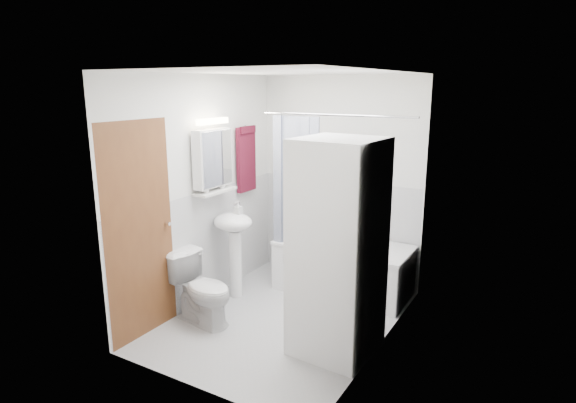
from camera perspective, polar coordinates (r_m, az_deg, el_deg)
The scene contains 20 objects.
floor at distance 4.97m, azimuth -0.57°, elevation -13.79°, with size 2.60×2.60×0.00m, color #B4B4B9.
room_walls at distance 4.48m, azimuth -0.62°, elevation 3.34°, with size 2.60×2.60×2.60m.
wainscot at distance 4.96m, azimuth 1.15°, elevation -6.26°, with size 1.98×2.58×2.58m.
door at distance 4.73m, azimuth -14.02°, elevation -2.57°, with size 0.05×2.00×2.00m.
bathtub at distance 5.49m, azimuth 6.52°, elevation -7.54°, with size 1.49×0.70×0.57m.
tub_spout at distance 5.54m, azimuth 9.95°, elevation -1.22°, with size 0.04×0.04×0.12m, color silver.
curtain_rod at distance 4.87m, azimuth 5.65°, elevation 10.18°, with size 0.02×0.02×1.67m, color silver.
shower_curtain at distance 5.17m, azimuth 0.84°, elevation 2.05°, with size 0.55×0.02×1.45m.
sink at distance 5.26m, azimuth -6.44°, elevation -3.99°, with size 0.44×0.37×1.04m.
medicine_cabinet at distance 5.06m, azimuth -8.91°, elevation 5.27°, with size 0.13×0.50×0.71m.
shelf at distance 5.12m, azimuth -8.63°, elevation 1.21°, with size 0.18×0.54×0.03m, color silver.
shower_caddy at distance 5.45m, azimuth 10.52°, elevation 1.36°, with size 0.22×0.06×0.02m, color silver.
towel at distance 5.61m, azimuth -4.97°, elevation 5.19°, with size 0.07×0.32×0.77m.
washer_dryer at distance 4.11m, azimuth 5.86°, elevation -5.59°, with size 0.71×0.70×1.88m.
toilet at distance 4.86m, azimuth -10.13°, elevation -10.21°, with size 0.39×0.70×0.68m, color white.
soap_pump at distance 5.19m, azimuth -5.95°, elevation -1.39°, with size 0.08×0.17×0.08m, color gray.
shelf_bottle at distance 5.00m, azimuth -9.72°, elevation 1.42°, with size 0.07×0.18×0.07m, color gray.
shelf_cup at distance 5.20m, azimuth -7.83°, elevation 2.14°, with size 0.10×0.09×0.10m, color gray.
shampoo_a at distance 5.48m, azimuth 9.21°, elevation 2.29°, with size 0.13×0.17×0.13m, color gray.
shampoo_b at distance 5.45m, azimuth 10.37°, elevation 1.90°, with size 0.08×0.21×0.08m, color #2A3AA8.
Camera 1 is at (2.25, -3.79, 2.29)m, focal length 30.00 mm.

